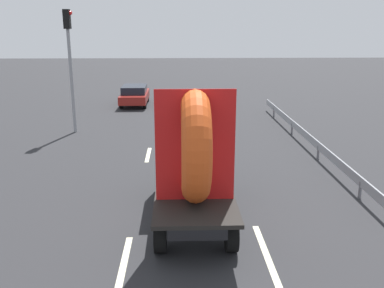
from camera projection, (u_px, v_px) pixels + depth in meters
The scene contains 9 objects.
ground_plane at pixel (189, 208), 12.61m from camera, with size 120.00×120.00×0.00m, color #28282B.
flatbed_truck at pixel (193, 154), 11.74m from camera, with size 2.02×5.37×3.84m.
distant_sedan at pixel (135, 95), 28.76m from camera, with size 1.75×4.08×1.33m.
traffic_light at pixel (70, 54), 20.58m from camera, with size 0.42×0.36×5.98m.
guardrail at pixel (304, 134), 19.11m from camera, with size 0.10×16.39×0.71m.
lane_dash_left_near at pixel (124, 264), 9.65m from camera, with size 2.53×0.16×0.01m, color beige.
lane_dash_left_far at pixel (148, 155), 17.81m from camera, with size 2.06×0.16×0.01m, color beige.
lane_dash_right_near at pixel (266, 253), 10.11m from camera, with size 2.84×0.16×0.01m, color beige.
lane_dash_right_far at pixel (229, 158), 17.35m from camera, with size 2.21×0.16×0.01m, color beige.
Camera 1 is at (-0.30, -11.62, 5.25)m, focal length 39.70 mm.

